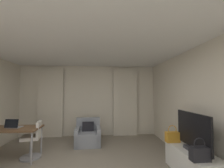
{
  "coord_description": "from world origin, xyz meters",
  "views": [
    {
      "loc": [
        0.44,
        -2.73,
        1.62
      ],
      "look_at": [
        0.75,
        1.25,
        1.83
      ],
      "focal_mm": 24.11,
      "sensor_mm": 36.0,
      "label": 1
    }
  ],
  "objects": [
    {
      "name": "ceiling",
      "position": [
        0.0,
        0.0,
        2.63
      ],
      "size": [
        5.12,
        6.12,
        0.06
      ],
      "primitive_type": "cube",
      "color": "white",
      "rests_on": "wall_left"
    },
    {
      "name": "desk_chair",
      "position": [
        -1.22,
        1.19,
        0.39
      ],
      "size": [
        0.48,
        0.48,
        0.88
      ],
      "color": "gray",
      "rests_on": "ground"
    },
    {
      "name": "wall_window",
      "position": [
        0.0,
        3.03,
        1.3
      ],
      "size": [
        5.12,
        0.06,
        2.6
      ],
      "color": "beige",
      "rests_on": "ground"
    },
    {
      "name": "laptop",
      "position": [
        -1.65,
        1.1,
        0.8
      ],
      "size": [
        0.35,
        0.28,
        0.22
      ],
      "color": "#ADADB2",
      "rests_on": "desk"
    },
    {
      "name": "armchair",
      "position": [
        0.06,
        2.07,
        0.26
      ],
      "size": [
        0.8,
        0.81,
        0.77
      ],
      "color": "gray",
      "rests_on": "ground"
    },
    {
      "name": "handbag_secondary",
      "position": [
        2.04,
        -0.37,
        0.63
      ],
      "size": [
        0.3,
        0.14,
        0.37
      ],
      "color": "black",
      "rests_on": "tv_console"
    },
    {
      "name": "curtain_right_panel",
      "position": [
        1.38,
        2.9,
        1.25
      ],
      "size": [
        0.9,
        0.06,
        2.5
      ],
      "color": "beige",
      "rests_on": "ground"
    },
    {
      "name": "tv_console",
      "position": [
        2.19,
        0.07,
        0.26
      ],
      "size": [
        0.5,
        1.27,
        0.51
      ],
      "color": "white",
      "rests_on": "ground"
    },
    {
      "name": "tv_flatscreen",
      "position": [
        2.19,
        0.03,
        0.85
      ],
      "size": [
        0.2,
        1.0,
        0.71
      ],
      "color": "#333338",
      "rests_on": "tv_console"
    },
    {
      "name": "handbag_primary",
      "position": [
        2.04,
        0.54,
        0.63
      ],
      "size": [
        0.3,
        0.14,
        0.37
      ],
      "color": "orange",
      "rests_on": "tv_console"
    },
    {
      "name": "curtain_left_panel",
      "position": [
        -1.38,
        2.9,
        1.25
      ],
      "size": [
        0.9,
        0.06,
        2.5
      ],
      "color": "beige",
      "rests_on": "ground"
    },
    {
      "name": "desk",
      "position": [
        -1.74,
        1.1,
        0.7
      ],
      "size": [
        1.39,
        0.66,
        0.76
      ],
      "color": "brown",
      "rests_on": "ground"
    },
    {
      "name": "wall_right",
      "position": [
        2.53,
        0.0,
        1.3
      ],
      "size": [
        0.06,
        6.12,
        2.6
      ],
      "color": "beige",
      "rests_on": "ground"
    }
  ]
}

